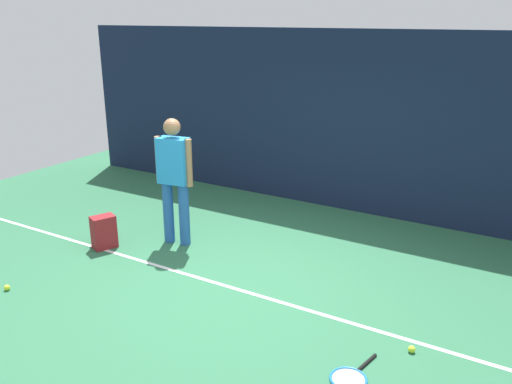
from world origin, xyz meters
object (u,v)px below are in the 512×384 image
Objects in this scene: tennis_ball_near_player at (412,349)px; tennis_ball_by_fence at (7,288)px; backpack at (103,232)px; tennis_player at (174,174)px; tennis_racket at (350,377)px.

tennis_ball_by_fence is at bearing -164.67° from tennis_ball_near_player.
backpack reaches higher than tennis_ball_by_fence.
tennis_ball_near_player is 1.00× the size of tennis_ball_by_fence.
tennis_player is 25.76× the size of tennis_ball_near_player.
tennis_ball_by_fence is at bearing 20.52° from backpack.
tennis_racket is (3.06, -1.50, -0.95)m from tennis_player.
tennis_ball_by_fence is (-4.22, -1.16, 0.00)m from tennis_ball_near_player.
backpack is at bearing 87.28° from tennis_ball_by_fence.
tennis_player is 3.54m from tennis_racket.
tennis_racket is 9.62× the size of tennis_ball_by_fence.
tennis_player is 25.76× the size of tennis_ball_by_fence.
backpack reaches higher than tennis_racket.
backpack is 1.42m from tennis_ball_by_fence.
tennis_racket is at bearing 7.65° from tennis_ball_by_fence.
tennis_ball_by_fence is (-3.87, -0.52, 0.02)m from tennis_racket.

